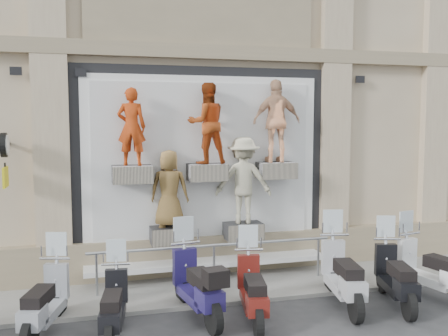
{
  "coord_description": "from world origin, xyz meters",
  "views": [
    {
      "loc": [
        -2.39,
        -7.54,
        3.4
      ],
      "look_at": [
        0.18,
        1.9,
        2.47
      ],
      "focal_mm": 40.0,
      "sensor_mm": 36.0,
      "label": 1
    }
  ],
  "objects_px": {
    "clock_sign_bracket": "(5,153)",
    "scooter_g": "(343,262)",
    "scooter_f": "(253,277)",
    "scooter_i": "(432,257)",
    "scooter_c": "(45,288)",
    "guard_rail": "(214,266)",
    "scooter_d": "(113,292)",
    "scooter_e": "(197,271)",
    "scooter_h": "(396,264)"
  },
  "relations": [
    {
      "from": "guard_rail",
      "to": "clock_sign_bracket",
      "type": "xyz_separation_m",
      "value": [
        -3.9,
        0.47,
        2.34
      ]
    },
    {
      "from": "guard_rail",
      "to": "scooter_e",
      "type": "xyz_separation_m",
      "value": [
        -0.65,
        -1.36,
        0.36
      ]
    },
    {
      "from": "clock_sign_bracket",
      "to": "scooter_c",
      "type": "bearing_deg",
      "value": -66.97
    },
    {
      "from": "scooter_e",
      "to": "scooter_i",
      "type": "height_order",
      "value": "scooter_e"
    },
    {
      "from": "guard_rail",
      "to": "clock_sign_bracket",
      "type": "bearing_deg",
      "value": 173.16
    },
    {
      "from": "guard_rail",
      "to": "scooter_e",
      "type": "height_order",
      "value": "scooter_e"
    },
    {
      "from": "scooter_f",
      "to": "scooter_i",
      "type": "bearing_deg",
      "value": 13.16
    },
    {
      "from": "scooter_d",
      "to": "scooter_g",
      "type": "relative_size",
      "value": 0.85
    },
    {
      "from": "scooter_d",
      "to": "scooter_e",
      "type": "bearing_deg",
      "value": 23.09
    },
    {
      "from": "scooter_c",
      "to": "scooter_i",
      "type": "bearing_deg",
      "value": 13.43
    },
    {
      "from": "guard_rail",
      "to": "scooter_d",
      "type": "bearing_deg",
      "value": -140.07
    },
    {
      "from": "guard_rail",
      "to": "clock_sign_bracket",
      "type": "relative_size",
      "value": 4.96
    },
    {
      "from": "clock_sign_bracket",
      "to": "guard_rail",
      "type": "bearing_deg",
      "value": -6.84
    },
    {
      "from": "clock_sign_bracket",
      "to": "scooter_i",
      "type": "xyz_separation_m",
      "value": [
        7.8,
        -2.05,
        -2.01
      ]
    },
    {
      "from": "scooter_i",
      "to": "scooter_d",
      "type": "bearing_deg",
      "value": 169.26
    },
    {
      "from": "guard_rail",
      "to": "scooter_d",
      "type": "xyz_separation_m",
      "value": [
        -2.07,
        -1.73,
        0.25
      ]
    },
    {
      "from": "scooter_c",
      "to": "scooter_e",
      "type": "bearing_deg",
      "value": 15.47
    },
    {
      "from": "scooter_d",
      "to": "scooter_f",
      "type": "distance_m",
      "value": 2.31
    },
    {
      "from": "scooter_d",
      "to": "clock_sign_bracket",
      "type": "bearing_deg",
      "value": 138.32
    },
    {
      "from": "guard_rail",
      "to": "scooter_f",
      "type": "height_order",
      "value": "scooter_f"
    },
    {
      "from": "scooter_h",
      "to": "clock_sign_bracket",
      "type": "bearing_deg",
      "value": 177.27
    },
    {
      "from": "scooter_c",
      "to": "scooter_g",
      "type": "relative_size",
      "value": 0.9
    },
    {
      "from": "scooter_d",
      "to": "scooter_h",
      "type": "height_order",
      "value": "scooter_h"
    },
    {
      "from": "scooter_g",
      "to": "scooter_i",
      "type": "bearing_deg",
      "value": 10.11
    },
    {
      "from": "guard_rail",
      "to": "scooter_g",
      "type": "distance_m",
      "value": 2.58
    },
    {
      "from": "scooter_e",
      "to": "scooter_f",
      "type": "relative_size",
      "value": 1.08
    },
    {
      "from": "guard_rail",
      "to": "scooter_f",
      "type": "bearing_deg",
      "value": -82.22
    },
    {
      "from": "scooter_i",
      "to": "scooter_c",
      "type": "bearing_deg",
      "value": 166.16
    },
    {
      "from": "scooter_c",
      "to": "clock_sign_bracket",
      "type": "bearing_deg",
      "value": 128.14
    },
    {
      "from": "scooter_d",
      "to": "scooter_i",
      "type": "bearing_deg",
      "value": 9.96
    },
    {
      "from": "scooter_e",
      "to": "scooter_g",
      "type": "bearing_deg",
      "value": -12.76
    },
    {
      "from": "scooter_d",
      "to": "scooter_i",
      "type": "height_order",
      "value": "scooter_i"
    },
    {
      "from": "clock_sign_bracket",
      "to": "scooter_g",
      "type": "xyz_separation_m",
      "value": [
        5.93,
        -2.02,
        -1.96
      ]
    },
    {
      "from": "scooter_d",
      "to": "scooter_e",
      "type": "relative_size",
      "value": 0.86
    },
    {
      "from": "scooter_i",
      "to": "guard_rail",
      "type": "bearing_deg",
      "value": 145.71
    },
    {
      "from": "scooter_g",
      "to": "scooter_h",
      "type": "height_order",
      "value": "scooter_g"
    },
    {
      "from": "guard_rail",
      "to": "scooter_i",
      "type": "relative_size",
      "value": 2.58
    },
    {
      "from": "scooter_c",
      "to": "scooter_f",
      "type": "xyz_separation_m",
      "value": [
        3.35,
        -0.36,
        0.01
      ]
    },
    {
      "from": "scooter_g",
      "to": "scooter_d",
      "type": "bearing_deg",
      "value": -166.25
    },
    {
      "from": "clock_sign_bracket",
      "to": "scooter_e",
      "type": "distance_m",
      "value": 4.22
    },
    {
      "from": "clock_sign_bracket",
      "to": "scooter_f",
      "type": "xyz_separation_m",
      "value": [
        4.14,
        -2.21,
        -2.04
      ]
    },
    {
      "from": "guard_rail",
      "to": "scooter_e",
      "type": "bearing_deg",
      "value": -115.43
    },
    {
      "from": "scooter_i",
      "to": "clock_sign_bracket",
      "type": "bearing_deg",
      "value": 153.09
    },
    {
      "from": "scooter_g",
      "to": "scooter_i",
      "type": "distance_m",
      "value": 1.86
    },
    {
      "from": "scooter_f",
      "to": "scooter_i",
      "type": "distance_m",
      "value": 3.66
    },
    {
      "from": "scooter_e",
      "to": "scooter_h",
      "type": "height_order",
      "value": "scooter_e"
    },
    {
      "from": "guard_rail",
      "to": "scooter_c",
      "type": "distance_m",
      "value": 3.42
    },
    {
      "from": "clock_sign_bracket",
      "to": "scooter_f",
      "type": "distance_m",
      "value": 5.11
    },
    {
      "from": "clock_sign_bracket",
      "to": "scooter_g",
      "type": "height_order",
      "value": "clock_sign_bracket"
    },
    {
      "from": "scooter_h",
      "to": "scooter_i",
      "type": "distance_m",
      "value": 0.92
    }
  ]
}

